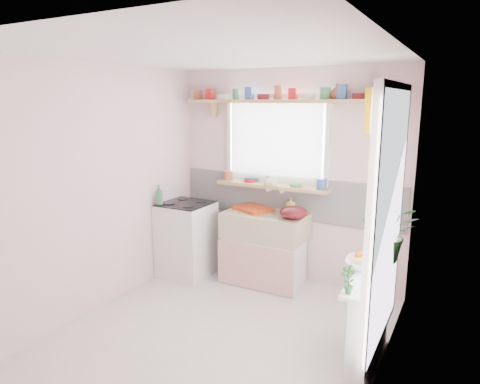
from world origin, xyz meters
The scene contains 19 objects.
room centered at (0.66, 0.86, 1.37)m, with size 3.20×3.20×3.20m.
sink_unit centered at (-0.15, 1.29, 0.43)m, with size 0.95×0.65×1.11m.
cooker centered at (-1.10, 1.05, 0.46)m, with size 0.58×0.58×0.93m.
radiator_ledge centered at (1.30, 0.20, 0.40)m, with size 0.22×0.95×0.78m.
windowsill centered at (-0.15, 1.48, 1.14)m, with size 1.40×0.22×0.04m, color tan.
pine_shelf centered at (0.00, 1.47, 2.12)m, with size 2.52×0.24×0.04m, color tan.
shelf_crockery centered at (0.00, 1.47, 2.20)m, with size 2.47×0.11×0.12m.
sill_crockery centered at (-0.15, 1.48, 1.22)m, with size 1.35×0.11×0.12m.
dish_tray centered at (-0.33, 1.34, 0.87)m, with size 0.41×0.31×0.04m, color red.
colander centered at (0.22, 1.24, 0.92)m, with size 0.31×0.31×0.14m, color #550E14.
jade_plant centered at (1.33, 0.60, 1.03)m, with size 0.45×0.39×0.51m, color #2C6126.
fruit_bowl centered at (1.21, 0.33, 0.81)m, with size 0.32×0.32×0.08m, color white.
herb_pot centered at (1.21, -0.20, 0.88)m, with size 0.11×0.07×0.21m, color #285F26.
soap_bottle_sink centered at (0.08, 1.50, 0.94)m, with size 0.08×0.08×0.17m, color #DDDF63.
sill_cup centered at (-0.18, 1.42, 1.21)m, with size 0.12×0.12×0.09m, color white.
sill_bowl centered at (-0.45, 1.54, 1.19)m, with size 0.18×0.18×0.06m, color #3460A9.
shelf_vase centered at (0.56, 1.53, 2.22)m, with size 0.16×0.16×0.16m, color #9F4A30.
cooker_bottle centered at (-1.32, 0.83, 1.03)m, with size 0.09×0.09×0.24m, color #3D7A4B.
fruit centered at (1.22, 0.34, 0.88)m, with size 0.20×0.14×0.10m.
Camera 1 is at (1.89, -3.05, 2.12)m, focal length 32.00 mm.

